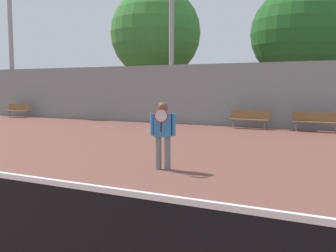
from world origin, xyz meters
The scene contains 9 objects.
tennis_player centered at (0.96, 5.27, 0.88)m, with size 0.56×0.48×1.55m.
bench_courtside_near centered at (0.37, 14.90, 0.51)m, with size 1.79×0.40×0.83m.
bench_adjacent_court centered at (-14.19, 14.90, 0.51)m, with size 1.76×0.40×0.83m.
bench_by_gate centered at (3.22, 14.90, 0.51)m, with size 1.96×0.40×0.83m.
light_pole_near_left centered at (-4.06, 15.87, 5.21)m, with size 0.90×0.60×8.77m.
light_pole_far_right centered at (-16.17, 16.32, 5.71)m, with size 0.90×0.60×10.19m.
back_fence centered at (0.00, 15.71, 1.51)m, with size 35.86×0.06×3.02m.
tree_green_tall centered at (1.31, 21.76, 4.99)m, with size 5.48×5.48×7.74m.
tree_green_broad centered at (-8.58, 22.47, 5.71)m, with size 6.43×6.43×8.94m.
Camera 1 is at (5.06, -2.61, 1.89)m, focal length 42.00 mm.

